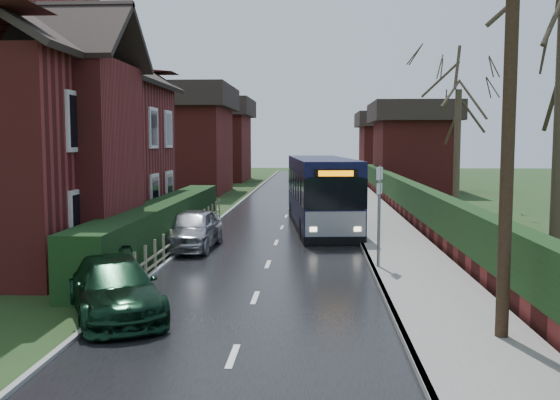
# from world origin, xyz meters

# --- Properties ---
(ground) EXTENTS (140.00, 140.00, 0.00)m
(ground) POSITION_xyz_m (0.00, 0.00, 0.00)
(ground) COLOR #2B3F1B
(ground) RESTS_ON ground
(road) EXTENTS (6.00, 100.00, 0.02)m
(road) POSITION_xyz_m (0.00, 10.00, 0.01)
(road) COLOR black
(road) RESTS_ON ground
(pavement) EXTENTS (2.50, 100.00, 0.14)m
(pavement) POSITION_xyz_m (4.25, 10.00, 0.07)
(pavement) COLOR slate
(pavement) RESTS_ON ground
(kerb_right) EXTENTS (0.12, 100.00, 0.14)m
(kerb_right) POSITION_xyz_m (3.05, 10.00, 0.07)
(kerb_right) COLOR gray
(kerb_right) RESTS_ON ground
(kerb_left) EXTENTS (0.12, 100.00, 0.10)m
(kerb_left) POSITION_xyz_m (-3.05, 10.00, 0.05)
(kerb_left) COLOR gray
(kerb_left) RESTS_ON ground
(front_hedge) EXTENTS (1.20, 16.00, 1.60)m
(front_hedge) POSITION_xyz_m (-3.90, 5.00, 0.80)
(front_hedge) COLOR black
(front_hedge) RESTS_ON ground
(picket_fence) EXTENTS (0.10, 16.00, 0.90)m
(picket_fence) POSITION_xyz_m (-3.15, 5.00, 0.45)
(picket_fence) COLOR tan
(picket_fence) RESTS_ON ground
(right_wall_hedge) EXTENTS (0.60, 50.00, 1.80)m
(right_wall_hedge) POSITION_xyz_m (5.80, 10.00, 1.02)
(right_wall_hedge) COLOR maroon
(right_wall_hedge) RESTS_ON ground
(brick_house) EXTENTS (9.30, 14.60, 10.30)m
(brick_house) POSITION_xyz_m (-8.73, 4.78, 4.38)
(brick_house) COLOR maroon
(brick_house) RESTS_ON ground
(bus) EXTENTS (3.16, 9.95, 2.97)m
(bus) POSITION_xyz_m (1.65, 10.17, 1.47)
(bus) COLOR black
(bus) RESTS_ON ground
(car_silver) EXTENTS (1.74, 4.06, 1.37)m
(car_silver) POSITION_xyz_m (-2.80, 4.66, 0.68)
(car_silver) COLOR #B9B9BE
(car_silver) RESTS_ON ground
(car_green) EXTENTS (3.33, 4.44, 1.20)m
(car_green) POSITION_xyz_m (-2.85, -3.57, 0.60)
(car_green) COLOR black
(car_green) RESTS_ON ground
(car_distant) EXTENTS (1.96, 4.60, 1.48)m
(car_distant) POSITION_xyz_m (0.63, 42.00, 0.74)
(car_distant) COLOR #111D33
(car_distant) RESTS_ON ground
(bus_stop_sign) EXTENTS (0.22, 0.44, 2.99)m
(bus_stop_sign) POSITION_xyz_m (3.20, 1.29, 1.97)
(bus_stop_sign) COLOR slate
(bus_stop_sign) RESTS_ON ground
(telegraph_pole) EXTENTS (0.24, 0.89, 6.89)m
(telegraph_pole) POSITION_xyz_m (4.80, -5.00, 3.49)
(telegraph_pole) COLOR black
(telegraph_pole) RESTS_ON ground
(tree_right_far) EXTENTS (4.75, 4.75, 9.18)m
(tree_right_far) POSITION_xyz_m (9.00, 17.65, 6.86)
(tree_right_far) COLOR #3E3224
(tree_right_far) RESTS_ON ground
(tree_house_side) EXTENTS (4.49, 4.49, 10.21)m
(tree_house_side) POSITION_xyz_m (-11.83, 15.64, 7.63)
(tree_house_side) COLOR #32281D
(tree_house_side) RESTS_ON ground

